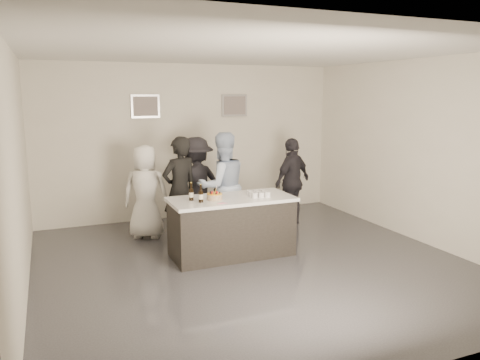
{
  "coord_description": "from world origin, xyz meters",
  "views": [
    {
      "loc": [
        -2.65,
        -5.9,
        2.43
      ],
      "look_at": [
        0.0,
        0.5,
        1.15
      ],
      "focal_mm": 35.0,
      "sensor_mm": 36.0,
      "label": 1
    }
  ],
  "objects_px": {
    "beer_bottle_b": "(201,194)",
    "person_guest_left": "(146,192)",
    "person_main_blue": "(222,186)",
    "person_guest_back": "(196,184)",
    "cake": "(215,197)",
    "person_main_black": "(180,190)",
    "person_guest_right": "(292,181)",
    "bar_counter": "(232,227)",
    "beer_bottle_a": "(191,192)"
  },
  "relations": [
    {
      "from": "beer_bottle_b",
      "to": "person_guest_left",
      "type": "distance_m",
      "value": 1.62
    },
    {
      "from": "person_main_blue",
      "to": "person_guest_back",
      "type": "distance_m",
      "value": 0.7
    },
    {
      "from": "cake",
      "to": "person_main_black",
      "type": "xyz_separation_m",
      "value": [
        -0.26,
        0.97,
        -0.06
      ]
    },
    {
      "from": "person_main_black",
      "to": "person_guest_right",
      "type": "relative_size",
      "value": 1.08
    },
    {
      "from": "cake",
      "to": "person_guest_left",
      "type": "distance_m",
      "value": 1.61
    },
    {
      "from": "bar_counter",
      "to": "person_guest_right",
      "type": "distance_m",
      "value": 2.12
    },
    {
      "from": "cake",
      "to": "person_main_blue",
      "type": "height_order",
      "value": "person_main_blue"
    },
    {
      "from": "cake",
      "to": "person_main_blue",
      "type": "distance_m",
      "value": 0.99
    },
    {
      "from": "person_guest_left",
      "to": "person_guest_right",
      "type": "bearing_deg",
      "value": -159.39
    },
    {
      "from": "person_main_blue",
      "to": "person_guest_right",
      "type": "xyz_separation_m",
      "value": [
        1.53,
        0.36,
        -0.09
      ]
    },
    {
      "from": "bar_counter",
      "to": "person_guest_left",
      "type": "height_order",
      "value": "person_guest_left"
    },
    {
      "from": "person_main_blue",
      "to": "person_guest_left",
      "type": "xyz_separation_m",
      "value": [
        -1.18,
        0.55,
        -0.11
      ]
    },
    {
      "from": "beer_bottle_a",
      "to": "person_guest_back",
      "type": "bearing_deg",
      "value": 70.27
    },
    {
      "from": "person_main_blue",
      "to": "person_guest_left",
      "type": "height_order",
      "value": "person_main_blue"
    },
    {
      "from": "person_guest_back",
      "to": "person_main_black",
      "type": "bearing_deg",
      "value": 34.3
    },
    {
      "from": "person_guest_back",
      "to": "person_guest_left",
      "type": "bearing_deg",
      "value": -10.95
    },
    {
      "from": "person_guest_left",
      "to": "person_guest_back",
      "type": "height_order",
      "value": "person_guest_back"
    },
    {
      "from": "cake",
      "to": "beer_bottle_a",
      "type": "relative_size",
      "value": 0.87
    },
    {
      "from": "beer_bottle_a",
      "to": "person_main_blue",
      "type": "relative_size",
      "value": 0.14
    },
    {
      "from": "bar_counter",
      "to": "beer_bottle_a",
      "type": "distance_m",
      "value": 0.84
    },
    {
      "from": "person_guest_back",
      "to": "person_guest_right",
      "type": "bearing_deg",
      "value": 154.08
    },
    {
      "from": "beer_bottle_b",
      "to": "person_main_black",
      "type": "relative_size",
      "value": 0.15
    },
    {
      "from": "beer_bottle_a",
      "to": "beer_bottle_b",
      "type": "bearing_deg",
      "value": -63.04
    },
    {
      "from": "person_guest_right",
      "to": "person_guest_left",
      "type": "bearing_deg",
      "value": -29.38
    },
    {
      "from": "person_main_blue",
      "to": "person_guest_left",
      "type": "bearing_deg",
      "value": -27.56
    },
    {
      "from": "bar_counter",
      "to": "person_guest_left",
      "type": "xyz_separation_m",
      "value": [
        -1.01,
        1.4,
        0.35
      ]
    },
    {
      "from": "beer_bottle_a",
      "to": "person_guest_right",
      "type": "xyz_separation_m",
      "value": [
        2.31,
        1.16,
        -0.22
      ]
    },
    {
      "from": "person_guest_left",
      "to": "person_guest_back",
      "type": "bearing_deg",
      "value": -149.45
    },
    {
      "from": "bar_counter",
      "to": "cake",
      "type": "xyz_separation_m",
      "value": [
        -0.28,
        -0.03,
        0.49
      ]
    },
    {
      "from": "person_guest_left",
      "to": "person_guest_right",
      "type": "relative_size",
      "value": 0.98
    },
    {
      "from": "beer_bottle_a",
      "to": "person_main_black",
      "type": "xyz_separation_m",
      "value": [
        0.07,
        0.89,
        -0.15
      ]
    },
    {
      "from": "bar_counter",
      "to": "person_main_black",
      "type": "relative_size",
      "value": 1.06
    },
    {
      "from": "bar_counter",
      "to": "person_guest_left",
      "type": "bearing_deg",
      "value": 125.75
    },
    {
      "from": "bar_counter",
      "to": "person_main_black",
      "type": "xyz_separation_m",
      "value": [
        -0.54,
        0.94,
        0.43
      ]
    },
    {
      "from": "beer_bottle_b",
      "to": "person_guest_left",
      "type": "bearing_deg",
      "value": 107.69
    },
    {
      "from": "beer_bottle_a",
      "to": "person_guest_right",
      "type": "relative_size",
      "value": 0.16
    },
    {
      "from": "person_main_black",
      "to": "person_guest_back",
      "type": "xyz_separation_m",
      "value": [
        0.45,
        0.56,
        -0.04
      ]
    },
    {
      "from": "bar_counter",
      "to": "person_main_blue",
      "type": "bearing_deg",
      "value": 78.64
    },
    {
      "from": "bar_counter",
      "to": "person_guest_back",
      "type": "distance_m",
      "value": 1.55
    },
    {
      "from": "person_main_blue",
      "to": "beer_bottle_a",
      "type": "bearing_deg",
      "value": 43.27
    },
    {
      "from": "person_guest_left",
      "to": "beer_bottle_a",
      "type": "bearing_deg",
      "value": 131.1
    },
    {
      "from": "person_main_black",
      "to": "person_guest_left",
      "type": "height_order",
      "value": "person_main_black"
    },
    {
      "from": "person_guest_left",
      "to": "person_guest_right",
      "type": "height_order",
      "value": "person_guest_right"
    },
    {
      "from": "beer_bottle_b",
      "to": "person_main_blue",
      "type": "height_order",
      "value": "person_main_blue"
    },
    {
      "from": "person_main_blue",
      "to": "bar_counter",
      "type": "bearing_deg",
      "value": 76.05
    },
    {
      "from": "person_main_blue",
      "to": "person_guest_right",
      "type": "relative_size",
      "value": 1.11
    },
    {
      "from": "person_guest_right",
      "to": "person_guest_back",
      "type": "bearing_deg",
      "value": -34.42
    },
    {
      "from": "cake",
      "to": "person_guest_right",
      "type": "xyz_separation_m",
      "value": [
        1.98,
        1.24,
        -0.12
      ]
    },
    {
      "from": "beer_bottle_b",
      "to": "person_guest_left",
      "type": "height_order",
      "value": "person_guest_left"
    },
    {
      "from": "person_guest_left",
      "to": "cake",
      "type": "bearing_deg",
      "value": 141.79
    }
  ]
}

